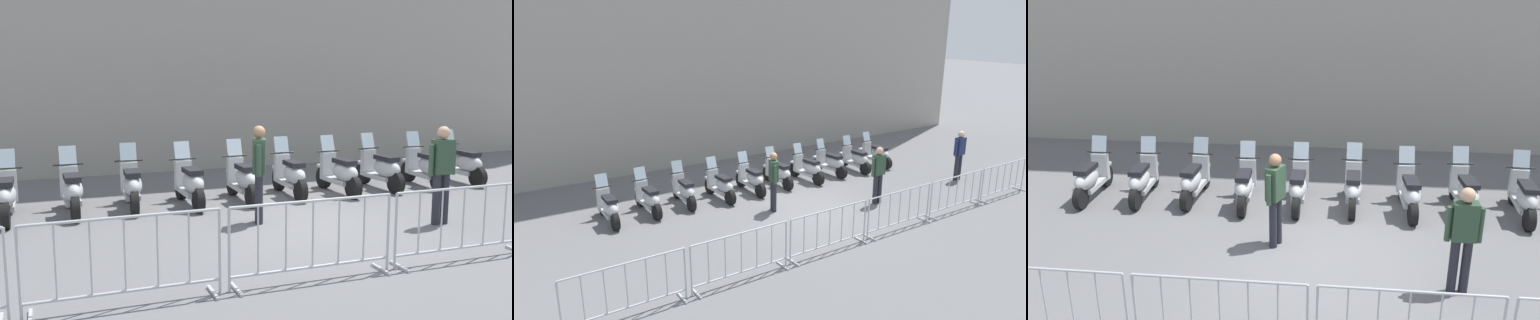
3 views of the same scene
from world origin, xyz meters
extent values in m
plane|color=slate|center=(0.00, 0.00, 0.00)|extent=(120.00, 120.00, 0.00)
cylinder|color=black|center=(-5.45, 1.60, 0.24)|extent=(0.23, 0.50, 0.48)
cylinder|color=black|center=(-5.20, 0.38, 0.24)|extent=(0.23, 0.50, 0.48)
cube|color=#B7BABC|center=(-5.32, 0.99, 0.28)|extent=(0.45, 0.91, 0.10)
ellipsoid|color=#B7BABC|center=(-5.27, 0.72, 0.52)|extent=(0.52, 0.90, 0.40)
cube|color=black|center=(-5.27, 0.75, 0.74)|extent=(0.39, 0.64, 0.10)
cube|color=#B7BABC|center=(-5.41, 1.42, 0.55)|extent=(0.36, 0.21, 0.60)
cylinder|color=black|center=(-5.41, 1.42, 0.88)|extent=(0.56, 0.15, 0.04)
cube|color=silver|center=(-5.42, 1.47, 1.06)|extent=(0.34, 0.20, 0.35)
cube|color=#B7BABC|center=(-5.45, 1.60, 0.51)|extent=(0.26, 0.35, 0.06)
cylinder|color=black|center=(-4.39, 1.88, 0.24)|extent=(0.25, 0.50, 0.48)
cylinder|color=black|center=(-4.09, 0.68, 0.24)|extent=(0.25, 0.50, 0.48)
cube|color=#B7BABC|center=(-4.24, 1.28, 0.28)|extent=(0.48, 0.91, 0.10)
ellipsoid|color=#B7BABC|center=(-4.17, 1.01, 0.52)|extent=(0.55, 0.90, 0.40)
cube|color=black|center=(-4.18, 1.04, 0.74)|extent=(0.42, 0.65, 0.10)
cube|color=#B7BABC|center=(-4.35, 1.70, 0.55)|extent=(0.36, 0.22, 0.60)
cylinder|color=black|center=(-4.35, 1.70, 0.88)|extent=(0.55, 0.17, 0.04)
cube|color=silver|center=(-4.36, 1.75, 1.06)|extent=(0.34, 0.21, 0.35)
cube|color=#B7BABC|center=(-4.39, 1.88, 0.51)|extent=(0.27, 0.36, 0.06)
cylinder|color=black|center=(-3.25, 2.18, 0.24)|extent=(0.21, 0.50, 0.48)
cylinder|color=black|center=(-3.07, 0.96, 0.24)|extent=(0.21, 0.50, 0.48)
cube|color=#B7BABC|center=(-3.16, 1.57, 0.28)|extent=(0.40, 0.90, 0.10)
ellipsoid|color=#B7BABC|center=(-3.12, 1.29, 0.52)|extent=(0.48, 0.88, 0.40)
cube|color=black|center=(-3.12, 1.32, 0.74)|extent=(0.36, 0.63, 0.10)
cube|color=#B7BABC|center=(-3.22, 2.00, 0.55)|extent=(0.36, 0.19, 0.60)
cylinder|color=black|center=(-3.22, 2.00, 0.88)|extent=(0.56, 0.12, 0.04)
cube|color=silver|center=(-3.23, 2.05, 1.06)|extent=(0.34, 0.18, 0.35)
cube|color=#B7BABC|center=(-3.25, 2.18, 0.51)|extent=(0.24, 0.35, 0.06)
cylinder|color=black|center=(-2.18, 2.24, 0.24)|extent=(0.25, 0.50, 0.48)
cylinder|color=black|center=(-1.88, 1.03, 0.24)|extent=(0.25, 0.50, 0.48)
cube|color=#B7BABC|center=(-2.03, 1.64, 0.28)|extent=(0.48, 0.91, 0.10)
ellipsoid|color=#B7BABC|center=(-1.97, 1.36, 0.52)|extent=(0.55, 0.90, 0.40)
cube|color=black|center=(-1.97, 1.39, 0.74)|extent=(0.42, 0.65, 0.10)
cube|color=#B7BABC|center=(-2.14, 2.06, 0.55)|extent=(0.36, 0.22, 0.60)
cylinder|color=black|center=(-2.14, 2.06, 0.88)|extent=(0.55, 0.17, 0.04)
cube|color=silver|center=(-2.15, 2.10, 1.06)|extent=(0.34, 0.21, 0.35)
cube|color=#B7BABC|center=(-2.18, 2.24, 0.51)|extent=(0.27, 0.36, 0.06)
cylinder|color=black|center=(-1.06, 2.50, 0.24)|extent=(0.23, 0.50, 0.48)
cylinder|color=black|center=(-0.83, 1.28, 0.24)|extent=(0.23, 0.50, 0.48)
cube|color=#B7BABC|center=(-0.95, 1.89, 0.28)|extent=(0.44, 0.91, 0.10)
ellipsoid|color=#B7BABC|center=(-0.89, 1.61, 0.52)|extent=(0.51, 0.89, 0.40)
cube|color=black|center=(-0.90, 1.64, 0.74)|extent=(0.39, 0.64, 0.10)
cube|color=#B7BABC|center=(-1.03, 2.31, 0.55)|extent=(0.36, 0.20, 0.60)
cylinder|color=black|center=(-1.03, 2.31, 0.88)|extent=(0.56, 0.14, 0.04)
cube|color=silver|center=(-1.04, 2.36, 1.06)|extent=(0.34, 0.20, 0.35)
cube|color=#B7BABC|center=(-1.06, 2.50, 0.51)|extent=(0.26, 0.35, 0.06)
cylinder|color=black|center=(0.02, 2.81, 0.24)|extent=(0.22, 0.50, 0.48)
cylinder|color=black|center=(0.24, 1.59, 0.24)|extent=(0.22, 0.50, 0.48)
cube|color=#B7BABC|center=(0.13, 2.20, 0.28)|extent=(0.43, 0.90, 0.10)
ellipsoid|color=#B7BABC|center=(0.18, 1.92, 0.52)|extent=(0.50, 0.89, 0.40)
cube|color=black|center=(0.18, 1.96, 0.74)|extent=(0.38, 0.64, 0.10)
cube|color=#B7BABC|center=(0.06, 2.63, 0.55)|extent=(0.36, 0.20, 0.60)
cylinder|color=black|center=(0.06, 2.63, 0.88)|extent=(0.56, 0.13, 0.04)
cube|color=silver|center=(0.05, 2.68, 1.06)|extent=(0.34, 0.19, 0.35)
cube|color=#B7BABC|center=(0.02, 2.81, 0.51)|extent=(0.25, 0.35, 0.06)
cylinder|color=black|center=(1.10, 2.90, 0.24)|extent=(0.26, 0.50, 0.48)
cylinder|color=black|center=(1.41, 1.70, 0.24)|extent=(0.26, 0.50, 0.48)
cube|color=#B7BABC|center=(1.25, 2.30, 0.28)|extent=(0.49, 0.91, 0.10)
ellipsoid|color=#B7BABC|center=(1.32, 2.03, 0.52)|extent=(0.56, 0.90, 0.40)
cube|color=black|center=(1.31, 2.06, 0.74)|extent=(0.42, 0.65, 0.10)
cube|color=#B7BABC|center=(1.14, 2.72, 0.55)|extent=(0.36, 0.22, 0.60)
cylinder|color=black|center=(1.14, 2.72, 0.88)|extent=(0.55, 0.18, 0.04)
cube|color=silver|center=(1.13, 2.76, 1.06)|extent=(0.34, 0.22, 0.35)
cube|color=#B7BABC|center=(1.10, 2.90, 0.51)|extent=(0.27, 0.36, 0.06)
cylinder|color=black|center=(2.16, 3.23, 0.24)|extent=(0.26, 0.50, 0.48)
cylinder|color=black|center=(2.49, 2.03, 0.24)|extent=(0.26, 0.50, 0.48)
cube|color=#B7BABC|center=(2.33, 2.63, 0.28)|extent=(0.50, 0.91, 0.10)
ellipsoid|color=#B7BABC|center=(2.40, 2.36, 0.52)|extent=(0.57, 0.91, 0.40)
cube|color=black|center=(2.39, 2.39, 0.74)|extent=(0.43, 0.65, 0.10)
cube|color=#B7BABC|center=(2.21, 3.05, 0.55)|extent=(0.36, 0.22, 0.60)
cylinder|color=black|center=(2.21, 3.05, 0.88)|extent=(0.55, 0.18, 0.04)
cube|color=silver|center=(2.20, 3.09, 1.06)|extent=(0.35, 0.22, 0.35)
cube|color=#B7BABC|center=(2.16, 3.23, 0.51)|extent=(0.28, 0.36, 0.06)
cylinder|color=black|center=(3.36, 3.34, 0.24)|extent=(0.21, 0.49, 0.48)
cylinder|color=black|center=(3.53, 2.12, 0.24)|extent=(0.21, 0.49, 0.48)
cube|color=#B7BABC|center=(3.44, 2.73, 0.28)|extent=(0.40, 0.90, 0.10)
ellipsoid|color=#B7BABC|center=(3.48, 2.45, 0.52)|extent=(0.47, 0.88, 0.40)
cube|color=black|center=(3.48, 2.48, 0.74)|extent=(0.36, 0.63, 0.10)
cube|color=#B7BABC|center=(3.38, 3.16, 0.55)|extent=(0.36, 0.19, 0.60)
cylinder|color=black|center=(3.38, 3.16, 0.88)|extent=(0.56, 0.11, 0.04)
cube|color=silver|center=(3.38, 3.21, 1.06)|extent=(0.34, 0.18, 0.35)
cube|color=#B7BABC|center=(3.36, 3.34, 0.51)|extent=(0.24, 0.34, 0.06)
cylinder|color=black|center=(4.40, 3.63, 0.24)|extent=(0.23, 0.50, 0.48)
cylinder|color=black|center=(4.65, 2.42, 0.24)|extent=(0.23, 0.50, 0.48)
cube|color=#B7BABC|center=(4.52, 3.02, 0.28)|extent=(0.45, 0.91, 0.10)
ellipsoid|color=#B7BABC|center=(4.58, 2.75, 0.52)|extent=(0.52, 0.89, 0.40)
cube|color=black|center=(4.57, 2.78, 0.74)|extent=(0.39, 0.64, 0.10)
cube|color=#B7BABC|center=(4.44, 3.45, 0.55)|extent=(0.36, 0.20, 0.60)
cylinder|color=black|center=(4.44, 3.45, 0.88)|extent=(0.56, 0.15, 0.04)
cube|color=silver|center=(4.43, 3.50, 1.06)|extent=(0.34, 0.20, 0.35)
cube|color=#B7BABC|center=(4.40, 3.63, 0.51)|extent=(0.26, 0.35, 0.06)
cube|color=#B2B5B7|center=(-4.26, -3.50, 0.02)|extent=(0.13, 0.44, 0.04)
cylinder|color=#B2B5B7|center=(-6.36, -3.92, 0.53)|extent=(0.04, 0.04, 1.05)
cylinder|color=#B2B5B7|center=(-4.17, -3.48, 0.53)|extent=(0.04, 0.04, 1.05)
cylinder|color=#B2B5B7|center=(-5.27, -3.70, 1.05)|extent=(2.20, 0.47, 0.04)
cylinder|color=#B2B5B7|center=(-5.27, -3.70, 0.18)|extent=(2.20, 0.47, 0.04)
cylinder|color=#B2B5B7|center=(-6.00, -3.84, 0.61)|extent=(0.02, 0.02, 0.87)
cylinder|color=#B2B5B7|center=(-5.63, -3.77, 0.61)|extent=(0.02, 0.02, 0.87)
cylinder|color=#B2B5B7|center=(-5.27, -3.70, 0.61)|extent=(0.02, 0.02, 0.87)
cylinder|color=#B2B5B7|center=(-4.90, -3.62, 0.61)|extent=(0.02, 0.02, 0.87)
cylinder|color=#B2B5B7|center=(-4.53, -3.55, 0.61)|extent=(0.02, 0.02, 0.87)
cube|color=#B2B5B7|center=(-3.96, -3.44, 0.02)|extent=(0.13, 0.44, 0.04)
cube|color=#B2B5B7|center=(-1.95, -3.04, 0.02)|extent=(0.13, 0.44, 0.04)
cylinder|color=#B2B5B7|center=(-4.05, -3.46, 0.53)|extent=(0.04, 0.04, 1.05)
cylinder|color=#B2B5B7|center=(-1.86, -3.02, 0.53)|extent=(0.04, 0.04, 1.05)
cylinder|color=#B2B5B7|center=(-2.96, -3.24, 1.05)|extent=(2.20, 0.47, 0.04)
cylinder|color=#B2B5B7|center=(-2.96, -3.24, 0.18)|extent=(2.20, 0.47, 0.04)
cylinder|color=#B2B5B7|center=(-3.69, -3.38, 0.61)|extent=(0.02, 0.02, 0.87)
cylinder|color=#B2B5B7|center=(-3.32, -3.31, 0.61)|extent=(0.02, 0.02, 0.87)
cylinder|color=#B2B5B7|center=(-2.96, -3.24, 0.61)|extent=(0.02, 0.02, 0.87)
cylinder|color=#B2B5B7|center=(-2.59, -3.17, 0.61)|extent=(0.02, 0.02, 0.87)
cylinder|color=#B2B5B7|center=(-2.23, -3.09, 0.61)|extent=(0.02, 0.02, 0.87)
cube|color=#B2B5B7|center=(-1.66, -2.98, 0.02)|extent=(0.13, 0.44, 0.04)
cube|color=#B2B5B7|center=(0.36, -2.58, 0.02)|extent=(0.13, 0.44, 0.04)
cylinder|color=#B2B5B7|center=(-1.74, -3.00, 0.53)|extent=(0.04, 0.04, 1.05)
cylinder|color=#B2B5B7|center=(0.45, -2.56, 0.53)|extent=(0.04, 0.04, 1.05)
cylinder|color=#B2B5B7|center=(-0.65, -2.78, 1.05)|extent=(2.20, 0.47, 0.04)
cylinder|color=#B2B5B7|center=(-0.65, -2.78, 0.18)|extent=(2.20, 0.47, 0.04)
cylinder|color=#B2B5B7|center=(-1.38, -2.92, 0.61)|extent=(0.02, 0.02, 0.87)
cylinder|color=#B2B5B7|center=(-1.01, -2.85, 0.61)|extent=(0.02, 0.02, 0.87)
cylinder|color=#B2B5B7|center=(-0.65, -2.78, 0.61)|extent=(0.02, 0.02, 0.87)
cylinder|color=#B2B5B7|center=(-0.28, -2.71, 0.61)|extent=(0.02, 0.02, 0.87)
cylinder|color=#B2B5B7|center=(0.08, -2.63, 0.61)|extent=(0.02, 0.02, 0.87)
cube|color=#B2B5B7|center=(0.65, -2.52, 0.02)|extent=(0.13, 0.44, 0.04)
cube|color=#B2B5B7|center=(2.67, -2.12, 0.02)|extent=(0.13, 0.44, 0.04)
cylinder|color=#B2B5B7|center=(0.57, -2.54, 0.53)|extent=(0.04, 0.04, 1.05)
cylinder|color=#B2B5B7|center=(2.76, -2.10, 0.53)|extent=(0.04, 0.04, 1.05)
cylinder|color=#B2B5B7|center=(1.66, -2.32, 1.05)|extent=(2.20, 0.47, 0.04)
cylinder|color=#B2B5B7|center=(1.66, -2.32, 0.18)|extent=(2.20, 0.47, 0.04)
cylinder|color=#B2B5B7|center=(0.93, -2.46, 0.61)|extent=(0.02, 0.02, 0.87)
cylinder|color=#B2B5B7|center=(1.30, -2.39, 0.61)|extent=(0.02, 0.02, 0.87)
cylinder|color=#B2B5B7|center=(1.66, -2.32, 0.61)|extent=(0.02, 0.02, 0.87)
cylinder|color=#B2B5B7|center=(2.03, -2.25, 0.61)|extent=(0.02, 0.02, 0.87)
cylinder|color=#B2B5B7|center=(2.39, -2.17, 0.61)|extent=(0.02, 0.02, 0.87)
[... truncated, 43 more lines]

